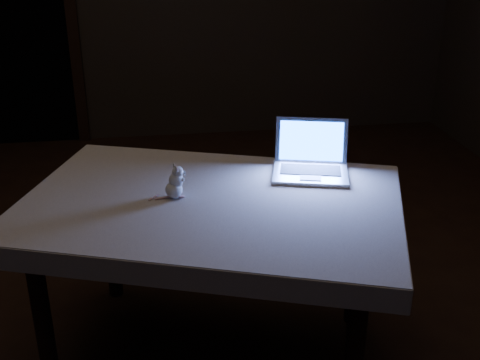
{
  "coord_description": "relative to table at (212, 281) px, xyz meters",
  "views": [
    {
      "loc": [
        -0.07,
        -2.07,
        1.61
      ],
      "look_at": [
        0.22,
        -0.15,
        0.75
      ],
      "focal_mm": 45.0,
      "sensor_mm": 36.0,
      "label": 1
    }
  ],
  "objects": [
    {
      "name": "plush_mouse",
      "position": [
        -0.13,
        0.04,
        0.4
      ],
      "size": [
        0.11,
        0.11,
        0.12
      ],
      "primitive_type": null,
      "rotation": [
        0.0,
        0.0,
        -0.32
      ],
      "color": "silver",
      "rests_on": "tablecloth"
    },
    {
      "name": "floor",
      "position": [
        -0.12,
        0.14,
        -0.34
      ],
      "size": [
        5.0,
        5.0,
        0.0
      ],
      "primitive_type": "plane",
      "color": "black",
      "rests_on": "ground"
    },
    {
      "name": "tablecloth",
      "position": [
        0.05,
        0.06,
        0.3
      ],
      "size": [
        1.46,
        1.09,
        0.08
      ],
      "primitive_type": null,
      "rotation": [
        0.0,
        0.0,
        -0.16
      ],
      "color": "beige",
      "rests_on": "table"
    },
    {
      "name": "laptop",
      "position": [
        0.41,
        0.15,
        0.44
      ],
      "size": [
        0.34,
        0.32,
        0.2
      ],
      "primitive_type": null,
      "rotation": [
        0.0,
        0.0,
        -0.25
      ],
      "color": "#B4B5B9",
      "rests_on": "tablecloth"
    },
    {
      "name": "table",
      "position": [
        0.0,
        0.0,
        0.0
      ],
      "size": [
        1.45,
        1.17,
        0.67
      ],
      "primitive_type": null,
      "rotation": [
        0.0,
        0.0,
        -0.34
      ],
      "color": "black",
      "rests_on": "floor"
    }
  ]
}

